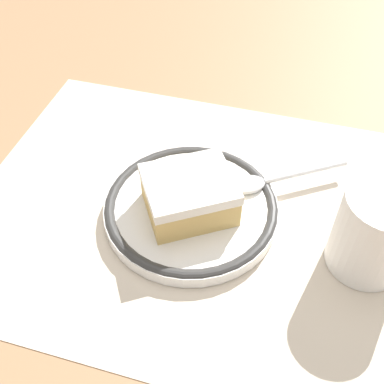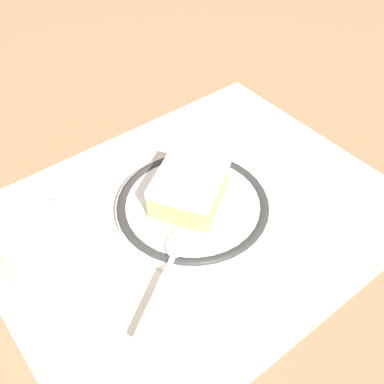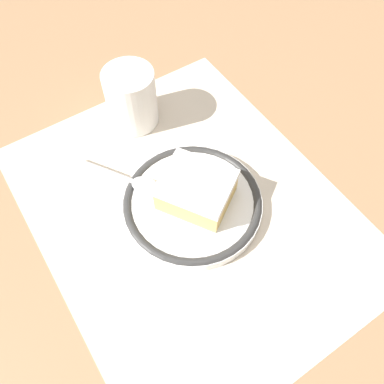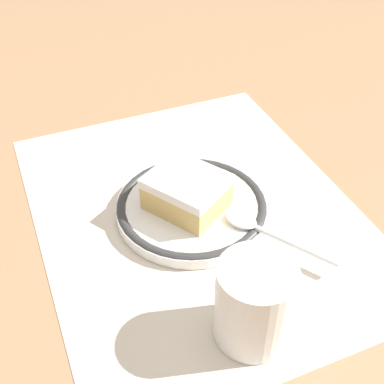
{
  "view_description": "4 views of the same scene",
  "coord_description": "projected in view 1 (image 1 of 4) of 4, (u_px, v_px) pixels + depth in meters",
  "views": [
    {
      "loc": [
        -0.09,
        0.32,
        0.39
      ],
      "look_at": [
        -0.0,
        0.01,
        0.04
      ],
      "focal_mm": 44.44,
      "sensor_mm": 36.0,
      "label": 1
    },
    {
      "loc": [
        -0.23,
        -0.29,
        0.41
      ],
      "look_at": [
        -0.0,
        0.01,
        0.04
      ],
      "focal_mm": 43.24,
      "sensor_mm": 36.0,
      "label": 2
    },
    {
      "loc": [
        0.22,
        -0.14,
        0.46
      ],
      "look_at": [
        -0.0,
        0.01,
        0.04
      ],
      "focal_mm": 37.44,
      "sensor_mm": 36.0,
      "label": 3
    },
    {
      "loc": [
        -0.42,
        0.18,
        0.43
      ],
      "look_at": [
        -0.0,
        0.01,
        0.04
      ],
      "focal_mm": 48.07,
      "sensor_mm": 36.0,
      "label": 4
    }
  ],
  "objects": [
    {
      "name": "ground_plane",
      "position": [
        193.0,
        210.0,
        0.51
      ],
      "size": [
        2.4,
        2.4,
        0.0
      ],
      "primitive_type": "plane",
      "color": "#9E7551"
    },
    {
      "name": "placemat",
      "position": [
        193.0,
        210.0,
        0.51
      ],
      "size": [
        0.47,
        0.37,
        0.0
      ],
      "primitive_type": "cube",
      "color": "beige",
      "rests_on": "ground_plane"
    },
    {
      "name": "plate",
      "position": [
        192.0,
        208.0,
        0.49
      ],
      "size": [
        0.18,
        0.18,
        0.02
      ],
      "color": "white",
      "rests_on": "placemat"
    },
    {
      "name": "cake_slice",
      "position": [
        193.0,
        196.0,
        0.47
      ],
      "size": [
        0.11,
        0.11,
        0.04
      ],
      "color": "#DBB76B",
      "rests_on": "plate"
    },
    {
      "name": "spoon",
      "position": [
        266.0,
        181.0,
        0.51
      ],
      "size": [
        0.12,
        0.09,
        0.01
      ],
      "color": "silver",
      "rests_on": "plate"
    },
    {
      "name": "cup",
      "position": [
        373.0,
        236.0,
        0.43
      ],
      "size": [
        0.07,
        0.07,
        0.09
      ],
      "color": "white",
      "rests_on": "placemat"
    }
  ]
}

